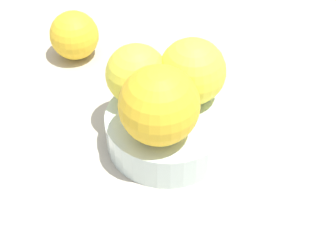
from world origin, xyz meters
TOP-DOWN VIEW (x-y plane):
  - ground_plane at (0.00, 0.00)cm, footprint 110.00×110.00cm
  - fruit_bowl at (0.00, 0.00)cm, footprint 13.50×13.50cm
  - orange_in_bowl_0 at (2.73, -0.95)cm, footprint 8.02×8.02cm
  - orange_in_bowl_1 at (-2.84, 2.65)cm, footprint 7.19×7.19cm
  - orange_in_bowl_2 at (-2.90, -3.20)cm, footprint 6.61×6.61cm
  - orange_loose_0 at (-16.20, -11.54)cm, footprint 6.33×6.33cm

SIDE VIEW (x-z plane):
  - ground_plane at x=0.00cm, z-range -2.00..0.00cm
  - fruit_bowl at x=0.00cm, z-range -0.11..3.87cm
  - orange_loose_0 at x=-16.20cm, z-range 0.00..6.33cm
  - orange_in_bowl_2 at x=-2.90cm, z-range 3.97..10.58cm
  - orange_in_bowl_1 at x=-2.84cm, z-range 3.97..11.16cm
  - orange_in_bowl_0 at x=2.73cm, z-range 3.97..11.99cm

